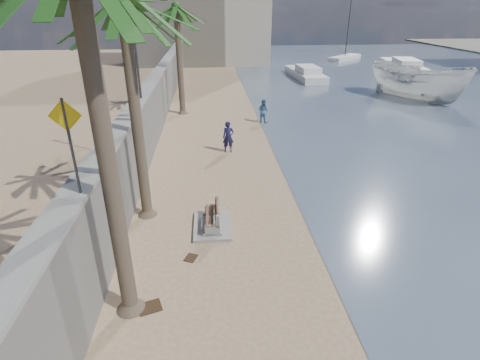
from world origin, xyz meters
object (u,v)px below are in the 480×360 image
bench_far (212,219)px  boat_cruiser (418,80)px  person_b (263,110)px  yacht_near (402,66)px  sailboat_west (345,58)px  yacht_far (305,75)px  person_a (228,135)px  palm_back (176,8)px  palm_mid (122,3)px

bench_far → boat_cruiser: bearing=47.1°
person_b → boat_cruiser: boat_cruiser is taller
yacht_near → sailboat_west: sailboat_west is taller
yacht_far → person_b: bearing=155.0°
person_a → person_b: (2.88, 5.91, -0.10)m
palm_back → boat_cruiser: bearing=8.8°
yacht_near → person_b: bearing=146.9°
yacht_near → yacht_far: (-14.58, -5.25, 0.00)m
person_b → boat_cruiser: bearing=-117.3°
person_a → boat_cruiser: size_ratio=0.49×
yacht_near → sailboat_west: size_ratio=1.16×
person_b → yacht_near: bearing=-93.5°
bench_far → person_b: size_ratio=1.12×
person_a → sailboat_west: size_ratio=0.21×
palm_back → sailboat_west: sailboat_west is taller
boat_cruiser → sailboat_west: (2.66, 26.71, -1.43)m
bench_far → yacht_near: 45.45m
bench_far → boat_cruiser: boat_cruiser is taller
sailboat_west → yacht_far: bearing=-123.8°
person_a → person_b: size_ratio=1.11×
palm_back → yacht_far: 21.45m
palm_mid → yacht_far: size_ratio=0.94×
boat_cruiser → yacht_near: 18.47m
person_a → palm_mid: bearing=-122.3°
person_a → yacht_far: size_ratio=0.22×
palm_back → yacht_far: bearing=47.8°
palm_back → palm_mid: bearing=-92.2°
yacht_far → sailboat_west: size_ratio=0.94×
person_a → boat_cruiser: bearing=30.1°
bench_far → palm_mid: bearing=155.9°
palm_mid → yacht_far: bearing=65.3°
yacht_far → palm_back: bearing=135.6°
sailboat_west → yacht_near: bearing=-65.0°
palm_mid → yacht_near: (28.73, 36.04, -7.59)m
palm_back → sailboat_west: bearing=51.8°
palm_mid → palm_back: 15.86m
yacht_far → sailboat_west: 18.05m
bench_far → person_b: bearing=74.2°
person_b → sailboat_west: bearing=-77.9°
palm_mid → palm_back: size_ratio=1.03×
person_b → palm_mid: bearing=103.0°
palm_back → yacht_far: size_ratio=0.91×
person_a → yacht_near: 38.31m
palm_mid → person_b: 16.11m
bench_far → person_a: size_ratio=1.01×
person_a → yacht_far: bearing=62.3°
person_a → yacht_near: bearing=45.2°
bench_far → yacht_far: yacht_far is taller
palm_back → person_b: palm_back is taller
palm_mid → palm_back: bearing=87.8°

